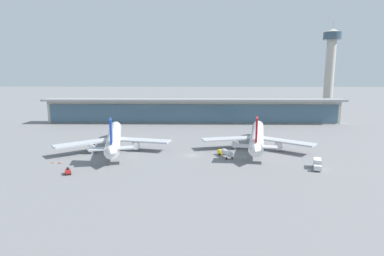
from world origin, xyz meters
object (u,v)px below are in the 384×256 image
(service_truck_near_nose_red, at_px, (68,171))
(service_truck_mid_apron_white, at_px, (317,164))
(airliner_centre_stand, at_px, (257,136))
(service_truck_under_wing_yellow, at_px, (226,153))
(safety_cone_charlie, at_px, (59,162))
(control_tower, at_px, (330,65))
(safety_cone_alpha, at_px, (60,163))
(airliner_left_stand, at_px, (114,138))
(safety_cone_bravo, at_px, (52,162))

(service_truck_near_nose_red, bearing_deg, service_truck_mid_apron_white, 4.90)
(airliner_centre_stand, height_order, service_truck_under_wing_yellow, airliner_centre_stand)
(service_truck_near_nose_red, height_order, safety_cone_charlie, service_truck_near_nose_red)
(service_truck_near_nose_red, height_order, control_tower, control_tower)
(airliner_centre_stand, bearing_deg, safety_cone_alpha, -161.91)
(service_truck_under_wing_yellow, bearing_deg, service_truck_mid_apron_white, -25.35)
(service_truck_near_nose_red, bearing_deg, airliner_centre_stand, 28.42)
(service_truck_under_wing_yellow, bearing_deg, airliner_left_stand, 166.08)
(safety_cone_bravo, height_order, safety_cone_charlie, same)
(airliner_left_stand, relative_size, safety_cone_charlie, 83.41)
(service_truck_under_wing_yellow, distance_m, safety_cone_alpha, 58.78)
(service_truck_mid_apron_white, bearing_deg, safety_cone_bravo, 176.56)
(control_tower, bearing_deg, service_truck_near_nose_red, -135.25)
(safety_cone_bravo, bearing_deg, airliner_left_stand, 48.86)
(service_truck_mid_apron_white, bearing_deg, service_truck_near_nose_red, -175.10)
(airliner_left_stand, xyz_separation_m, service_truck_near_nose_red, (-6.22, -31.35, -4.07))
(control_tower, xyz_separation_m, safety_cone_bravo, (-144.58, -120.73, -35.84))
(control_tower, height_order, safety_cone_charlie, control_tower)
(airliner_centre_stand, distance_m, safety_cone_alpha, 76.32)
(service_truck_under_wing_yellow, xyz_separation_m, control_tower, (83.46, 112.58, 34.45))
(safety_cone_bravo, bearing_deg, safety_cone_alpha, -12.97)
(safety_cone_bravo, bearing_deg, service_truck_mid_apron_white, -3.44)
(airliner_left_stand, xyz_separation_m, safety_cone_alpha, (-13.72, -19.86, -4.63))
(safety_cone_bravo, distance_m, safety_cone_charlie, 2.65)
(airliner_centre_stand, relative_size, control_tower, 0.88)
(control_tower, bearing_deg, safety_cone_bravo, -140.14)
(service_truck_under_wing_yellow, bearing_deg, safety_cone_alpha, -171.33)
(service_truck_mid_apron_white, height_order, safety_cone_charlie, service_truck_mid_apron_white)
(service_truck_mid_apron_white, bearing_deg, control_tower, 66.49)
(service_truck_under_wing_yellow, height_order, service_truck_mid_apron_white, service_truck_mid_apron_white)
(safety_cone_charlie, bearing_deg, service_truck_near_nose_red, -55.48)
(service_truck_mid_apron_white, bearing_deg, safety_cone_alpha, 176.90)
(airliner_centre_stand, relative_size, safety_cone_charlie, 83.59)
(safety_cone_alpha, bearing_deg, safety_cone_charlie, 172.53)
(safety_cone_bravo, bearing_deg, service_truck_near_nose_red, -49.21)
(airliner_centre_stand, xyz_separation_m, service_truck_under_wing_yellow, (-14.32, -14.80, -3.24))
(airliner_left_stand, bearing_deg, airliner_centre_stand, 3.70)
(control_tower, relative_size, safety_cone_alpha, 94.51)
(service_truck_near_nose_red, height_order, safety_cone_bravo, service_truck_near_nose_red)
(control_tower, bearing_deg, safety_cone_alpha, -139.38)
(service_truck_near_nose_red, relative_size, safety_cone_charlie, 4.71)
(service_truck_near_nose_red, bearing_deg, safety_cone_charlie, 124.52)
(service_truck_mid_apron_white, height_order, control_tower, control_tower)
(airliner_centre_stand, relative_size, safety_cone_bravo, 83.59)
(safety_cone_bravo, bearing_deg, control_tower, 39.86)
(airliner_centre_stand, bearing_deg, safety_cone_bravo, -163.08)
(airliner_centre_stand, bearing_deg, control_tower, 54.74)
(safety_cone_alpha, bearing_deg, safety_cone_bravo, 167.03)
(airliner_centre_stand, height_order, service_truck_near_nose_red, airliner_centre_stand)
(service_truck_near_nose_red, height_order, service_truck_under_wing_yellow, service_truck_under_wing_yellow)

